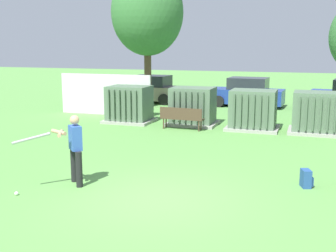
{
  "coord_description": "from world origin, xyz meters",
  "views": [
    {
      "loc": [
        3.16,
        -8.63,
        3.41
      ],
      "look_at": [
        -0.9,
        3.5,
        1.0
      ],
      "focal_mm": 46.07,
      "sensor_mm": 36.0,
      "label": 1
    }
  ],
  "objects_px": {
    "transformer_west": "(129,105)",
    "sports_ball": "(16,193)",
    "batter": "(73,146)",
    "transformer_mid_east": "(253,110)",
    "parked_car_leftmost": "(150,90)",
    "transformer_east": "(317,113)",
    "park_bench": "(181,117)",
    "backpack": "(306,179)",
    "transformer_mid_west": "(193,107)",
    "parked_car_left_of_center": "(246,93)"
  },
  "relations": [
    {
      "from": "sports_ball",
      "to": "parked_car_leftmost",
      "type": "distance_m",
      "value": 16.65
    },
    {
      "from": "batter",
      "to": "backpack",
      "type": "height_order",
      "value": "batter"
    },
    {
      "from": "transformer_mid_west",
      "to": "parked_car_left_of_center",
      "type": "distance_m",
      "value": 6.61
    },
    {
      "from": "sports_ball",
      "to": "backpack",
      "type": "xyz_separation_m",
      "value": [
        6.32,
        2.73,
        0.17
      ]
    },
    {
      "from": "transformer_east",
      "to": "park_bench",
      "type": "height_order",
      "value": "transformer_east"
    },
    {
      "from": "park_bench",
      "to": "sports_ball",
      "type": "height_order",
      "value": "park_bench"
    },
    {
      "from": "transformer_mid_east",
      "to": "batter",
      "type": "relative_size",
      "value": 1.21
    },
    {
      "from": "transformer_mid_east",
      "to": "batter",
      "type": "bearing_deg",
      "value": -110.75
    },
    {
      "from": "sports_ball",
      "to": "parked_car_left_of_center",
      "type": "xyz_separation_m",
      "value": [
        2.82,
        16.4,
        0.71
      ]
    },
    {
      "from": "sports_ball",
      "to": "parked_car_leftmost",
      "type": "relative_size",
      "value": 0.02
    },
    {
      "from": "transformer_mid_west",
      "to": "sports_ball",
      "type": "relative_size",
      "value": 23.33
    },
    {
      "from": "sports_ball",
      "to": "park_bench",
      "type": "bearing_deg",
      "value": 81.12
    },
    {
      "from": "batter",
      "to": "backpack",
      "type": "xyz_separation_m",
      "value": [
        5.46,
        1.6,
        -0.76
      ]
    },
    {
      "from": "transformer_mid_east",
      "to": "sports_ball",
      "type": "relative_size",
      "value": 23.33
    },
    {
      "from": "backpack",
      "to": "transformer_west",
      "type": "bearing_deg",
      "value": 137.96
    },
    {
      "from": "transformer_west",
      "to": "batter",
      "type": "xyz_separation_m",
      "value": [
        2.24,
        -8.54,
        0.19
      ]
    },
    {
      "from": "transformer_mid_east",
      "to": "batter",
      "type": "distance_m",
      "value": 9.14
    },
    {
      "from": "park_bench",
      "to": "sports_ball",
      "type": "bearing_deg",
      "value": -98.88
    },
    {
      "from": "batter",
      "to": "parked_car_leftmost",
      "type": "xyz_separation_m",
      "value": [
        -3.81,
        15.24,
        -0.22
      ]
    },
    {
      "from": "transformer_mid_west",
      "to": "transformer_east",
      "type": "distance_m",
      "value": 5.08
    },
    {
      "from": "transformer_mid_east",
      "to": "parked_car_leftmost",
      "type": "height_order",
      "value": "same"
    },
    {
      "from": "transformer_west",
      "to": "sports_ball",
      "type": "xyz_separation_m",
      "value": [
        1.37,
        -9.67,
        -0.74
      ]
    },
    {
      "from": "transformer_west",
      "to": "transformer_mid_west",
      "type": "relative_size",
      "value": 1.0
    },
    {
      "from": "transformer_east",
      "to": "backpack",
      "type": "xyz_separation_m",
      "value": [
        -0.24,
        -7.01,
        -0.57
      ]
    },
    {
      "from": "transformer_west",
      "to": "transformer_east",
      "type": "height_order",
      "value": "same"
    },
    {
      "from": "sports_ball",
      "to": "backpack",
      "type": "relative_size",
      "value": 0.2
    },
    {
      "from": "park_bench",
      "to": "batter",
      "type": "height_order",
      "value": "batter"
    },
    {
      "from": "park_bench",
      "to": "parked_car_left_of_center",
      "type": "distance_m",
      "value": 7.85
    },
    {
      "from": "parked_car_leftmost",
      "to": "transformer_west",
      "type": "bearing_deg",
      "value": -76.83
    },
    {
      "from": "batter",
      "to": "backpack",
      "type": "distance_m",
      "value": 5.74
    },
    {
      "from": "transformer_east",
      "to": "sports_ball",
      "type": "relative_size",
      "value": 23.33
    },
    {
      "from": "transformer_west",
      "to": "park_bench",
      "type": "height_order",
      "value": "transformer_west"
    },
    {
      "from": "transformer_east",
      "to": "backpack",
      "type": "distance_m",
      "value": 7.04
    },
    {
      "from": "batter",
      "to": "parked_car_leftmost",
      "type": "bearing_deg",
      "value": 104.02
    },
    {
      "from": "transformer_mid_east",
      "to": "parked_car_leftmost",
      "type": "relative_size",
      "value": 0.49
    },
    {
      "from": "batter",
      "to": "backpack",
      "type": "relative_size",
      "value": 3.95
    },
    {
      "from": "batter",
      "to": "sports_ball",
      "type": "bearing_deg",
      "value": -127.53
    },
    {
      "from": "transformer_mid_east",
      "to": "parked_car_leftmost",
      "type": "bearing_deg",
      "value": 136.44
    },
    {
      "from": "transformer_east",
      "to": "park_bench",
      "type": "distance_m",
      "value": 5.32
    },
    {
      "from": "backpack",
      "to": "batter",
      "type": "bearing_deg",
      "value": -163.64
    },
    {
      "from": "backpack",
      "to": "parked_car_left_of_center",
      "type": "distance_m",
      "value": 14.13
    },
    {
      "from": "transformer_east",
      "to": "parked_car_leftmost",
      "type": "bearing_deg",
      "value": 145.09
    },
    {
      "from": "transformer_east",
      "to": "transformer_mid_west",
      "type": "bearing_deg",
      "value": 177.83
    },
    {
      "from": "batter",
      "to": "transformer_west",
      "type": "bearing_deg",
      "value": 104.69
    },
    {
      "from": "transformer_east",
      "to": "sports_ball",
      "type": "distance_m",
      "value": 11.77
    },
    {
      "from": "transformer_mid_west",
      "to": "batter",
      "type": "height_order",
      "value": "batter"
    },
    {
      "from": "transformer_mid_west",
      "to": "transformer_east",
      "type": "height_order",
      "value": "same"
    },
    {
      "from": "transformer_west",
      "to": "sports_ball",
      "type": "height_order",
      "value": "transformer_west"
    },
    {
      "from": "sports_ball",
      "to": "transformer_mid_west",
      "type": "bearing_deg",
      "value": 81.45
    },
    {
      "from": "batter",
      "to": "parked_car_left_of_center",
      "type": "distance_m",
      "value": 15.4
    }
  ]
}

